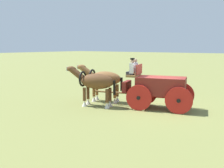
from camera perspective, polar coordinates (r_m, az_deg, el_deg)
ground_plane at (r=14.24m, az=10.80°, el=-5.47°), size 220.00×220.00×0.00m
show_wagon at (r=14.02m, az=10.23°, el=-0.56°), size 5.64×2.55×2.76m
draft_horse_near at (r=14.39m, az=-3.92°, el=0.37°), size 2.95×1.39×2.24m
draft_horse_off at (r=15.57m, az=-1.99°, el=1.02°), size 2.94×1.38×2.25m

